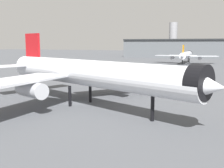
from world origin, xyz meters
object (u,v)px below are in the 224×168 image
(airliner_far_taxiway, at_px, (186,55))
(service_truck_front, at_px, (137,79))
(traffic_cone_near_nose, at_px, (100,83))
(airliner_near_gate, at_px, (87,73))

(airliner_far_taxiway, relative_size, service_truck_front, 7.44)
(airliner_far_taxiway, bearing_deg, service_truck_front, 178.26)
(airliner_far_taxiway, distance_m, traffic_cone_near_nose, 109.23)
(airliner_near_gate, height_order, airliner_far_taxiway, airliner_near_gate)
(airliner_far_taxiway, distance_m, service_truck_front, 104.42)
(airliner_near_gate, bearing_deg, service_truck_front, 111.42)
(service_truck_front, xyz_separation_m, traffic_cone_near_nose, (-10.98, -4.49, -1.19))
(airliner_far_taxiway, height_order, traffic_cone_near_nose, airliner_far_taxiway)
(airliner_far_taxiway, bearing_deg, traffic_cone_near_nose, 172.43)
(airliner_near_gate, bearing_deg, airliner_far_taxiway, 111.31)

